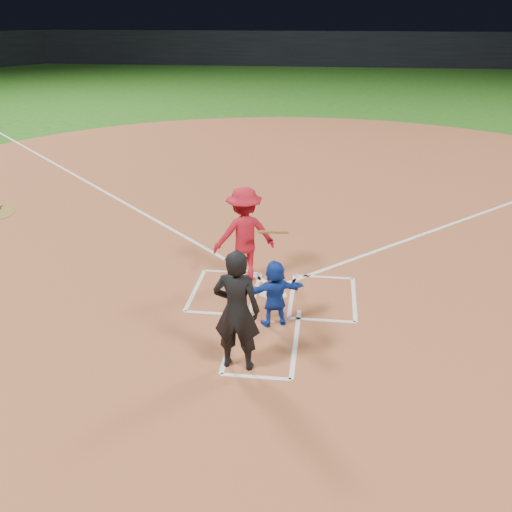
# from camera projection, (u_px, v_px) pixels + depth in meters

# --- Properties ---
(ground) EXTENTS (120.00, 120.00, 0.00)m
(ground) POSITION_uv_depth(u_px,v_px,m) (273.00, 295.00, 11.36)
(ground) COLOR #205715
(ground) RESTS_ON ground
(home_plate_dirt) EXTENTS (28.00, 28.00, 0.01)m
(home_plate_dirt) POSITION_uv_depth(u_px,v_px,m) (293.00, 201.00, 16.81)
(home_plate_dirt) COLOR brown
(home_plate_dirt) RESTS_ON ground
(stadium_wall_far) EXTENTS (80.00, 1.20, 3.20)m
(stadium_wall_far) POSITION_uv_depth(u_px,v_px,m) (323.00, 49.00, 54.34)
(stadium_wall_far) COLOR black
(stadium_wall_far) RESTS_ON ground
(home_plate) EXTENTS (0.60, 0.60, 0.02)m
(home_plate) POSITION_uv_depth(u_px,v_px,m) (273.00, 294.00, 11.35)
(home_plate) COLOR white
(home_plate) RESTS_ON home_plate_dirt
(catcher) EXTENTS (1.19, 0.75, 1.23)m
(catcher) POSITION_uv_depth(u_px,v_px,m) (275.00, 293.00, 10.05)
(catcher) COLOR #1538AB
(catcher) RESTS_ON home_plate_dirt
(umpire) EXTENTS (0.76, 0.53, 2.00)m
(umpire) POSITION_uv_depth(u_px,v_px,m) (237.00, 311.00, 8.69)
(umpire) COLOR black
(umpire) RESTS_ON home_plate_dirt
(chalk_markings) EXTENTS (28.35, 17.32, 0.01)m
(chalk_markings) POSITION_uv_depth(u_px,v_px,m) (292.00, 209.00, 16.16)
(chalk_markings) COLOR white
(chalk_markings) RESTS_ON home_plate_dirt
(batter_at_plate) EXTENTS (1.63, 1.16, 1.99)m
(batter_at_plate) POSITION_uv_depth(u_px,v_px,m) (244.00, 235.00, 11.61)
(batter_at_plate) COLOR #AE1324
(batter_at_plate) RESTS_ON home_plate_dirt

